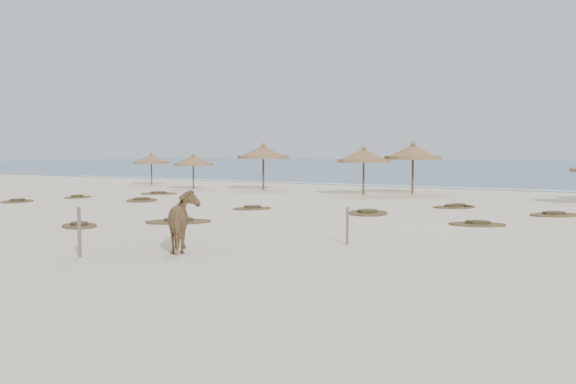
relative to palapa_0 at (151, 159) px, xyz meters
name	(u,v)px	position (x,y,z in m)	size (l,w,h in m)	color
ground	(197,225)	(18.52, -18.21, -1.91)	(160.00, 160.00, 0.00)	beige
ocean	(536,168)	(18.52, 56.79, -1.91)	(200.00, 100.00, 0.01)	#284D7A
foam_line	(423,187)	(18.52, 7.79, -1.91)	(70.00, 0.60, 0.01)	white
palapa_0	(151,159)	(0.00, 0.00, 0.00)	(3.27, 3.27, 2.47)	brown
palapa_1	(193,161)	(5.82, -2.34, 0.00)	(3.36, 3.36, 2.46)	brown
palapa_2	(263,153)	(10.33, -0.63, 0.56)	(3.64, 3.64, 3.18)	brown
palapa_3	(364,156)	(17.90, -1.52, 0.39)	(3.32, 3.32, 2.97)	brown
palapa_4	(413,153)	(20.18, 0.64, 0.59)	(3.97, 3.97, 3.23)	brown
horse	(185,221)	(21.84, -22.99, -1.09)	(0.88, 1.94, 1.64)	olive
fence_post_near	(79,232)	(20.09, -25.11, -1.27)	(0.10, 0.10, 1.29)	#665D4C
fence_post_far	(347,226)	(25.20, -19.71, -1.37)	(0.08, 0.08, 1.10)	#665D4C
scrub_0	(17,201)	(4.32, -14.99, -1.86)	(2.06, 2.49, 0.16)	brown
scrub_1	(142,200)	(9.40, -11.24, -1.86)	(2.72, 2.98, 0.16)	brown
scrub_2	(252,208)	(16.96, -12.15, -1.86)	(2.03, 2.24, 0.16)	brown
scrub_3	(368,212)	(22.33, -11.37, -1.86)	(2.63, 3.13, 0.16)	brown
scrub_4	(478,224)	(27.38, -13.16, -1.86)	(2.41, 1.99, 0.16)	brown
scrub_5	(554,214)	(29.33, -8.22, -1.86)	(2.63, 2.73, 0.16)	brown
scrub_6	(159,193)	(6.93, -7.08, -1.86)	(2.65, 2.47, 0.16)	brown
scrub_7	(454,207)	(24.81, -6.91, -1.86)	(2.43, 2.36, 0.16)	brown
scrub_8	(77,197)	(4.88, -11.53, -1.86)	(1.30, 1.86, 0.16)	brown
scrub_9	(179,221)	(17.40, -17.90, -1.86)	(2.96, 2.88, 0.16)	brown
scrub_10	(458,206)	(24.88, -6.44, -1.86)	(1.90, 1.94, 0.16)	brown
scrub_11	(79,225)	(15.16, -20.67, -1.86)	(2.22, 2.10, 0.16)	brown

